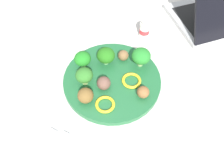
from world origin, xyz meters
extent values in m
plane|color=silver|center=(0.00, 0.00, 0.00)|extent=(4.00, 4.00, 0.00)
cylinder|color=#236638|center=(0.00, 0.00, 0.01)|extent=(0.28, 0.28, 0.02)
cylinder|color=#A6C47A|center=(0.09, -0.03, 0.02)|extent=(0.02, 0.02, 0.02)
ellipsoid|color=#28822C|center=(0.09, -0.03, 0.05)|extent=(0.06, 0.06, 0.04)
cylinder|color=#91C181|center=(0.04, 0.05, 0.02)|extent=(0.02, 0.02, 0.01)
ellipsoid|color=#256F1A|center=(0.04, 0.05, 0.05)|extent=(0.05, 0.05, 0.04)
cylinder|color=#A6BF68|center=(-0.06, 0.05, 0.02)|extent=(0.02, 0.02, 0.02)
ellipsoid|color=#327529|center=(-0.06, 0.05, 0.05)|extent=(0.05, 0.05, 0.04)
cylinder|color=#93C36D|center=(-0.02, 0.09, 0.02)|extent=(0.01, 0.01, 0.02)
ellipsoid|color=#238023|center=(-0.02, 0.09, 0.05)|extent=(0.05, 0.05, 0.04)
sphere|color=brown|center=(0.01, -0.10, 0.03)|extent=(0.03, 0.03, 0.03)
sphere|color=brown|center=(0.08, 0.02, 0.03)|extent=(0.03, 0.03, 0.03)
sphere|color=brown|center=(-0.04, 0.00, 0.04)|extent=(0.04, 0.04, 0.04)
sphere|color=brown|center=(-0.10, 0.01, 0.04)|extent=(0.04, 0.04, 0.04)
torus|color=yellow|center=(-0.08, -0.04, 0.02)|extent=(0.07, 0.07, 0.01)
torus|color=yellow|center=(0.03, -0.05, 0.02)|extent=(0.07, 0.07, 0.01)
cube|color=silver|center=(-0.23, 0.02, 0.01)|extent=(0.03, 0.03, 0.01)
cube|color=silver|center=(-0.22, -0.02, 0.01)|extent=(0.06, 0.03, 0.01)
cylinder|color=white|center=(0.21, 0.03, 0.03)|extent=(0.03, 0.03, 0.06)
cylinder|color=red|center=(0.21, 0.03, 0.02)|extent=(0.03, 0.03, 0.02)
cylinder|color=silver|center=(0.21, 0.03, 0.06)|extent=(0.02, 0.02, 0.01)
cube|color=#B3B3B3|center=(0.46, -0.12, 0.01)|extent=(0.39, 0.36, 0.02)
cube|color=black|center=(0.46, -0.12, 0.02)|extent=(0.32, 0.29, 0.00)
camera|label=1|loc=(-0.35, -0.27, 0.61)|focal=41.39mm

